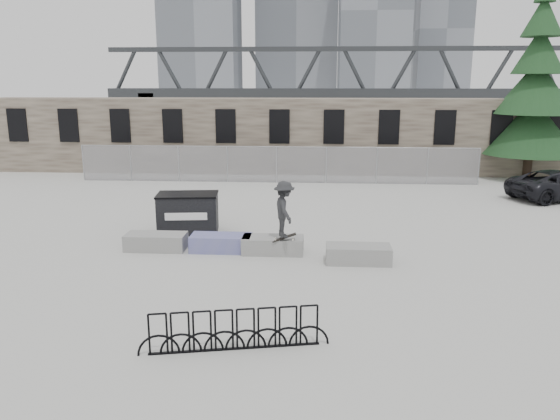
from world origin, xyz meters
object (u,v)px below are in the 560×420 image
(bike_rack, at_px, (235,330))
(planter_far_left, at_px, (156,241))
(dumpster, at_px, (188,213))
(skateboarder, at_px, (284,209))
(planter_center_right, at_px, (273,244))
(planter_offset, at_px, (358,253))
(spruce_tree, at_px, (535,97))
(planter_center_left, at_px, (221,242))
(suv, at_px, (560,185))

(bike_rack, bearing_deg, planter_far_left, 118.41)
(dumpster, distance_m, skateboarder, 4.69)
(planter_center_right, bearing_deg, planter_far_left, 178.36)
(planter_center_right, bearing_deg, planter_offset, -16.15)
(planter_offset, xyz_separation_m, skateboarder, (-2.34, 0.45, 1.27))
(dumpster, xyz_separation_m, bike_rack, (3.09, -9.04, -0.30))
(dumpster, bearing_deg, planter_offset, -34.20)
(planter_far_left, xyz_separation_m, dumpster, (0.58, 2.25, 0.44))
(planter_far_left, relative_size, spruce_tree, 0.17)
(skateboarder, bearing_deg, dumpster, 36.79)
(planter_offset, height_order, bike_rack, bike_rack)
(planter_center_right, height_order, spruce_tree, spruce_tree)
(planter_far_left, bearing_deg, planter_center_left, 0.13)
(planter_offset, bearing_deg, planter_far_left, 172.29)
(skateboarder, bearing_deg, bike_rack, 156.65)
(bike_rack, height_order, spruce_tree, spruce_tree)
(planter_center_right, height_order, planter_offset, same)
(planter_far_left, bearing_deg, bike_rack, -61.59)
(spruce_tree, height_order, skateboarder, spruce_tree)
(planter_far_left, height_order, dumpster, dumpster)
(planter_far_left, bearing_deg, planter_center_right, -1.64)
(bike_rack, height_order, skateboarder, skateboarder)
(planter_offset, relative_size, skateboarder, 1.01)
(planter_center_right, xyz_separation_m, bike_rack, (-0.27, -6.68, 0.14))
(bike_rack, distance_m, suv, 20.78)
(suv, bearing_deg, planter_offset, 113.41)
(planter_center_left, distance_m, suv, 17.38)
(planter_far_left, bearing_deg, skateboarder, -6.03)
(planter_center_right, relative_size, spruce_tree, 0.17)
(planter_center_left, bearing_deg, dumpster, 125.84)
(dumpster, bearing_deg, spruce_tree, 30.25)
(spruce_tree, bearing_deg, bike_rack, -122.46)
(planter_center_right, height_order, dumpster, dumpster)
(planter_far_left, distance_m, planter_offset, 6.73)
(planter_offset, bearing_deg, dumpster, 152.63)
(planter_center_right, bearing_deg, suv, 35.53)
(planter_center_left, distance_m, skateboarder, 2.52)
(planter_offset, bearing_deg, bike_rack, -117.02)
(planter_center_right, bearing_deg, spruce_tree, 48.10)
(planter_center_right, distance_m, suv, 16.00)
(planter_far_left, height_order, planter_center_left, same)
(planter_center_left, height_order, skateboarder, skateboarder)
(planter_center_left, relative_size, planter_offset, 1.00)
(planter_far_left, bearing_deg, dumpster, 75.41)
(planter_offset, height_order, skateboarder, skateboarder)
(planter_far_left, relative_size, planter_offset, 1.00)
(planter_center_right, distance_m, bike_rack, 6.68)
(planter_center_right, height_order, bike_rack, bike_rack)
(planter_center_right, relative_size, skateboarder, 1.01)
(planter_center_right, relative_size, bike_rack, 0.50)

